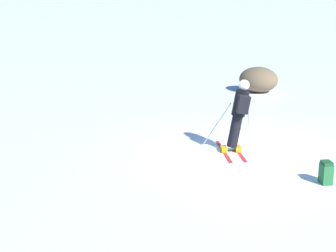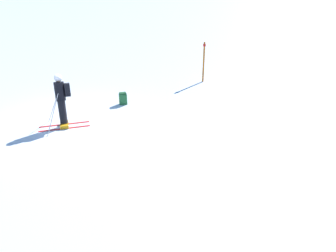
{
  "view_description": "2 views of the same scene",
  "coord_description": "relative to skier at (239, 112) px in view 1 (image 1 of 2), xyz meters",
  "views": [
    {
      "loc": [
        -4.01,
        12.77,
        4.5
      ],
      "look_at": [
        1.51,
        1.33,
        0.87
      ],
      "focal_mm": 60.0,
      "sensor_mm": 36.0,
      "label": 1
    },
    {
      "loc": [
        9.47,
        6.31,
        4.96
      ],
      "look_at": [
        0.94,
        3.94,
        0.77
      ],
      "focal_mm": 35.0,
      "sensor_mm": 36.0,
      "label": 2
    }
  ],
  "objects": [
    {
      "name": "skier",
      "position": [
        0.0,
        0.0,
        0.0
      ],
      "size": [
        1.48,
        1.71,
        1.86
      ],
      "rotation": [
        0.0,
        0.0,
        0.55
      ],
      "color": "red",
      "rests_on": "ground"
    },
    {
      "name": "spare_backpack",
      "position": [
        -2.4,
        1.23,
        -0.79
      ],
      "size": [
        0.35,
        0.37,
        0.5
      ],
      "rotation": [
        0.0,
        0.0,
        5.29
      ],
      "color": "#236633",
      "rests_on": "ground"
    },
    {
      "name": "exposed_boulder_0",
      "position": [
        1.58,
        -6.93,
        -0.56
      ],
      "size": [
        1.44,
        1.22,
        0.94
      ],
      "primitive_type": "ellipsoid",
      "color": "brown",
      "rests_on": "ground"
    },
    {
      "name": "ground_plane",
      "position": [
        -0.23,
        0.07,
        -1.03
      ],
      "size": [
        300.0,
        300.0,
        0.0
      ],
      "primitive_type": "plane",
      "color": "white"
    }
  ]
}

